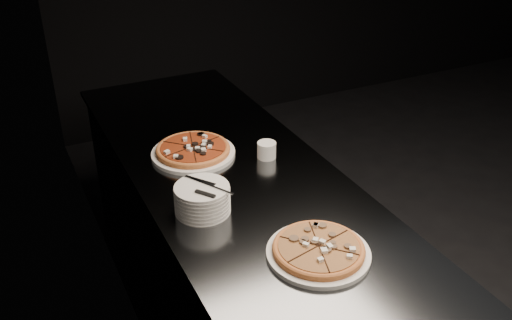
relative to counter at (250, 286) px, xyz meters
name	(u,v)px	position (x,y,z in m)	size (l,w,h in m)	color
wall_left	(137,82)	(-0.37, 0.00, 0.94)	(0.02, 5.00, 2.80)	black
counter	(250,286)	(0.00, 0.00, 0.00)	(0.74, 2.44, 0.92)	#55585C
pizza_mushroom	(319,250)	(0.02, -0.44, 0.48)	(0.34, 0.34, 0.04)	white
pizza_tomato	(193,150)	(-0.09, 0.34, 0.48)	(0.37, 0.37, 0.04)	white
plate_stack	(202,199)	(-0.20, -0.06, 0.51)	(0.19, 0.19, 0.10)	white
cutlery	(205,188)	(-0.20, -0.07, 0.56)	(0.10, 0.19, 0.01)	silver
ramekin	(267,150)	(0.16, 0.19, 0.49)	(0.08, 0.08, 0.07)	silver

